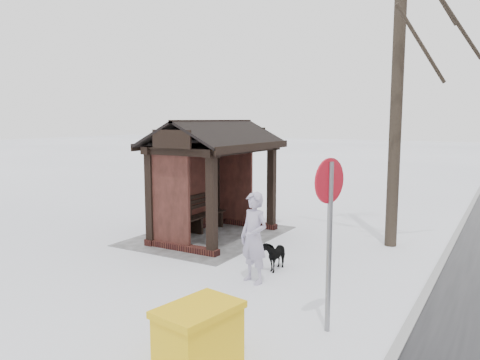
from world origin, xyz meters
The scene contains 8 objects.
ground centered at (0.00, 0.00, 0.00)m, with size 120.00×120.00×0.00m, color white.
kerb centered at (0.00, 5.50, 0.01)m, with size 120.00×0.15×0.06m, color gray.
trampled_patch centered at (0.00, -0.20, 0.01)m, with size 4.20×3.20×0.02m, color gray.
bus_shelter centered at (0.00, -0.16, 2.17)m, with size 3.60×2.40×3.09m.
pedestrian centered at (2.51, 2.54, 0.87)m, with size 0.64×0.42×1.75m, color #A199B3.
dog centered at (1.61, 2.52, 0.32)m, with size 0.34×0.75×0.63m, color black.
grit_bin centered at (5.58, 3.44, 0.41)m, with size 1.16×0.89×0.81m.
road_sign centered at (3.79, 4.46, 1.83)m, with size 0.64×0.21×2.57m.
Camera 1 is at (10.10, 6.70, 3.11)m, focal length 35.00 mm.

